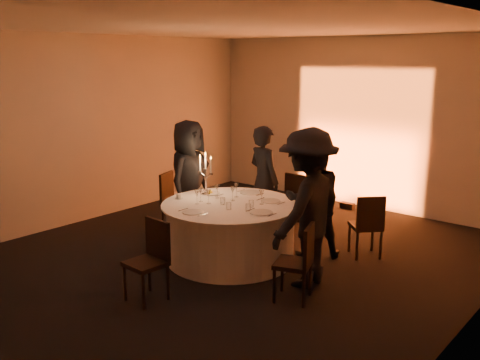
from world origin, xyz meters
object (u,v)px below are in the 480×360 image
Objects in this scene: chair_back_left at (299,198)px; chair_right at (299,259)px; chair_front at (151,256)px; guest_left at (189,180)px; candelabra at (206,180)px; chair_left at (173,197)px; guest_back_right at (314,199)px; coffee_cup at (179,196)px; banquet_table at (230,232)px; chair_back_right at (368,223)px; guest_back_left at (264,180)px; guest_right at (308,208)px.

chair_back_left is 2.58m from chair_right.
guest_left is (-1.17, 1.77, 0.38)m from chair_front.
chair_right is at bearing -16.52° from candelabra.
guest_back_right is (2.34, 0.36, 0.29)m from chair_left.
chair_left is 8.02× the size of coffee_cup.
banquet_table is 2.97× the size of candelabra.
candelabra is at bearing -15.17° from guest_back_right.
candelabra is at bearing -125.12° from chair_left.
chair_back_right is at bearing 41.74° from banquet_table.
chair_left is 0.56× the size of guest_back_right.
banquet_table is 1.30m from guest_back_left.
chair_back_left is 3.15m from chair_front.
guest_back_left reaches higher than chair_left.
guest_back_right is at bearing -98.53° from chair_left.
chair_back_left is 0.69m from guest_back_left.
coffee_cup is (0.38, -0.57, -0.08)m from guest_left.
chair_back_right is 2.26m from candelabra.
chair_back_right is 0.50× the size of guest_left.
guest_left is (0.50, -0.13, 0.38)m from chair_left.
banquet_table is at bearing -92.40° from guest_right.
candelabra is at bearing -126.38° from chair_right.
chair_left is 2.53m from chair_front.
chair_left is 0.47× the size of guest_right.
guest_left is 0.57m from candelabra.
guest_left is at bearing 159.60° from candelabra.
banquet_table is 1.46m from chair_right.
chair_right is at bearing 125.13° from chair_back_left.
guest_back_right is 1.81m from coffee_cup.
guest_back_right is at bearing 46.96° from banquet_table.
guest_right is at bearing 6.77° from coffee_cup.
chair_back_right is at bearing -86.25° from guest_left.
chair_right is at bearing 152.92° from guest_back_left.
chair_right is 0.55× the size of guest_back_right.
guest_right is at bearing 74.70° from guest_back_right.
chair_right is at bearing 73.21° from guest_back_right.
guest_back_left is at bearing 106.16° from banquet_table.
guest_left reaches higher than chair_left.
guest_back_right is (1.10, -0.36, -0.04)m from guest_back_left.
chair_left is 1.45× the size of candelabra.
chair_back_left is (1.53, 1.25, 0.00)m from chair_left.
guest_right reaches higher than chair_right.
banquet_table is 2.07× the size of chair_right.
guest_back_right is 2.60× the size of candelabra.
guest_right is (2.28, -0.34, 0.06)m from guest_left.
guest_right is (-0.18, 0.43, 0.45)m from chair_right.
chair_left is 1.00× the size of chair_back_left.
chair_left is 0.50× the size of guest_left.
chair_right is (1.39, -0.45, 0.10)m from banquet_table.
chair_front is at bearing 94.01° from chair_back_left.
candelabra reaches higher than chair_front.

